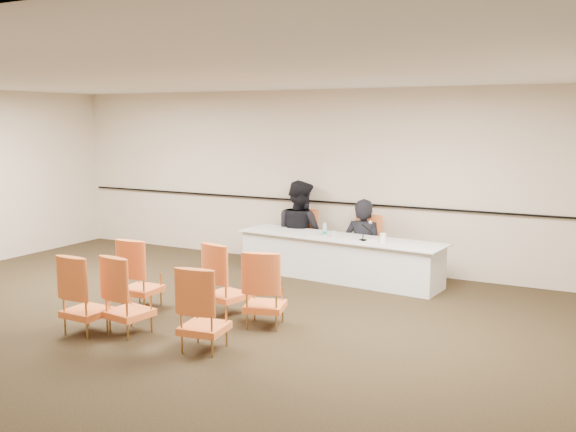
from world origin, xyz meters
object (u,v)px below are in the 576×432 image
object	(u,v)px
panelist_main_chair	(363,245)
microphone	(363,231)
panelist_second_chair	(300,238)
aud_chair_back_mid	(128,294)
panelist_second	(300,236)
panel_table	(339,258)
aud_chair_front_left	(141,273)
aud_chair_front_mid	(226,279)
panelist_main	(363,253)
aud_chair_front_right	(265,288)
aud_chair_back_right	(204,308)
water_bottle	(325,230)
drinking_glass	(334,234)
aud_chair_back_left	(86,293)
coffee_cup	(383,238)

from	to	relation	value
panelist_main_chair	microphone	bearing A→B (deg)	-64.21
panelist_second_chair	aud_chair_back_mid	distance (m)	4.17
panelist_second	microphone	size ratio (longest dim) A/B	6.34
panel_table	aud_chair_front_left	xyz separation A→B (m)	(-1.72, -2.66, 0.14)
aud_chair_front_mid	panelist_main	bearing A→B (deg)	88.68
aud_chair_back_mid	aud_chair_front_left	bearing A→B (deg)	130.75
panelist_second	aud_chair_front_right	distance (m)	3.38
aud_chair_back_right	water_bottle	bearing A→B (deg)	84.75
aud_chair_front_mid	microphone	bearing A→B (deg)	79.59
panelist_second_chair	drinking_glass	xyz separation A→B (m)	(0.94, -0.69, 0.25)
aud_chair_back_left	aud_chair_front_left	bearing A→B (deg)	96.93
panelist_main_chair	water_bottle	distance (m)	0.79
panelist_second_chair	drinking_glass	size ratio (longest dim) A/B	9.50
microphone	water_bottle	distance (m)	0.66
aud_chair_back_mid	microphone	bearing A→B (deg)	72.95
water_bottle	aud_chair_front_right	bearing A→B (deg)	-82.21
panel_table	aud_chair_back_mid	world-z (taller)	aud_chair_back_mid
aud_chair_back_left	microphone	bearing A→B (deg)	61.85
drinking_glass	coffee_cup	size ratio (longest dim) A/B	0.69
panelist_main	coffee_cup	xyz separation A→B (m)	(0.56, -0.66, 0.41)
panelist_second_chair	aud_chair_back_right	bearing A→B (deg)	-71.87
aud_chair_front_left	panelist_second	bearing A→B (deg)	75.04
aud_chair_front_mid	aud_chair_back_left	bearing A→B (deg)	-114.69
aud_chair_back_left	water_bottle	bearing A→B (deg)	70.61
drinking_glass	aud_chair_front_right	world-z (taller)	aud_chair_front_right
panelist_main	panelist_second_chair	size ratio (longest dim) A/B	1.90
aud_chair_front_left	aud_chair_front_right	size ratio (longest dim) A/B	1.00
panelist_main	aud_chair_front_mid	xyz separation A→B (m)	(-0.76, -2.89, 0.14)
microphone	aud_chair_front_right	bearing A→B (deg)	-75.61
aud_chair_front_left	microphone	bearing A→B (deg)	46.88
drinking_glass	aud_chair_front_mid	distance (m)	2.38
panelist_second_chair	aud_chair_back_right	distance (m)	4.31
panelist_main_chair	coffee_cup	xyz separation A→B (m)	(0.56, -0.66, 0.28)
drinking_glass	aud_chair_back_mid	xyz separation A→B (m)	(-1.09, -3.48, -0.25)
panel_table	microphone	bearing A→B (deg)	-10.93
panelist_main_chair	water_bottle	xyz separation A→B (m)	(-0.43, -0.59, 0.31)
aud_chair_front_right	aud_chair_back_right	xyz separation A→B (m)	(-0.18, -1.02, 0.00)
panel_table	aud_chair_back_left	size ratio (longest dim) A/B	3.57
microphone	coffee_cup	bearing A→B (deg)	17.49
aud_chair_front_left	aud_chair_front_right	distance (m)	1.85
drinking_glass	aud_chair_back_left	bearing A→B (deg)	-112.92
aud_chair_front_mid	panelist_second	bearing A→B (deg)	111.93
panelist_main_chair	panelist_second	world-z (taller)	panelist_second
aud_chair_front_right	coffee_cup	bearing A→B (deg)	58.90
panel_table	water_bottle	size ratio (longest dim) A/B	15.30
aud_chair_back_right	panelist_main_chair	bearing A→B (deg)	78.42
microphone	aud_chair_back_right	world-z (taller)	microphone
aud_chair_back_left	aud_chair_back_right	distance (m)	1.57
water_bottle	drinking_glass	distance (m)	0.16
aud_chair_front_left	aud_chair_back_mid	distance (m)	1.05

